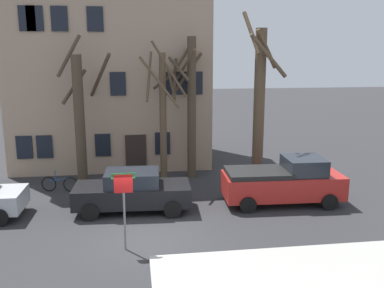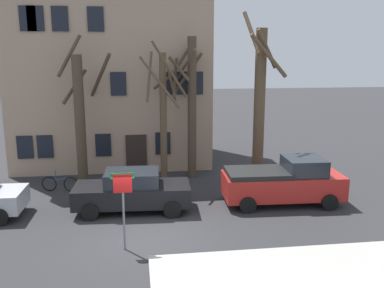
# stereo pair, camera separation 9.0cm
# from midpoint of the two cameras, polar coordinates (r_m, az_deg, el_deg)

# --- Properties ---
(ground_plane) EXTENTS (120.00, 120.00, 0.00)m
(ground_plane) POSITION_cam_midpoint_polar(r_m,az_deg,el_deg) (15.26, -5.87, -12.61)
(ground_plane) COLOR #2D2D30
(building_main) EXTENTS (11.32, 6.75, 11.71)m
(building_main) POSITION_cam_midpoint_polar(r_m,az_deg,el_deg) (25.42, -10.64, 11.10)
(building_main) COLOR tan
(building_main) RESTS_ON ground_plane
(tree_bare_near) EXTENTS (2.67, 2.22, 7.24)m
(tree_bare_near) POSITION_cam_midpoint_polar(r_m,az_deg,el_deg) (21.22, -14.67, 3.85)
(tree_bare_near) COLOR #4C3D2D
(tree_bare_near) RESTS_ON ground_plane
(tree_bare_mid) EXTENTS (2.71, 2.70, 6.94)m
(tree_bare_mid) POSITION_cam_midpoint_polar(r_m,az_deg,el_deg) (20.87, -3.66, 4.63)
(tree_bare_mid) COLOR brown
(tree_bare_mid) RESTS_ON ground_plane
(tree_bare_far) EXTENTS (2.65, 3.13, 7.16)m
(tree_bare_far) POSITION_cam_midpoint_polar(r_m,az_deg,el_deg) (21.57, -0.17, 5.61)
(tree_bare_far) COLOR #4C3D2D
(tree_bare_far) RESTS_ON ground_plane
(tree_bare_end) EXTENTS (1.94, 1.51, 8.27)m
(tree_bare_end) POSITION_cam_midpoint_polar(r_m,az_deg,el_deg) (20.79, 9.22, 5.62)
(tree_bare_end) COLOR brown
(tree_bare_end) RESTS_ON ground_plane
(car_black_sedan) EXTENTS (4.78, 2.25, 1.69)m
(car_black_sedan) POSITION_cam_midpoint_polar(r_m,az_deg,el_deg) (17.56, -7.89, -6.28)
(car_black_sedan) COLOR black
(car_black_sedan) RESTS_ON ground_plane
(pickup_truck_red) EXTENTS (5.11, 2.34, 2.01)m
(pickup_truck_red) POSITION_cam_midpoint_polar(r_m,az_deg,el_deg) (18.62, 12.38, -4.98)
(pickup_truck_red) COLOR #AD231E
(pickup_truck_red) RESTS_ON ground_plane
(street_sign_pole) EXTENTS (0.76, 0.07, 2.62)m
(street_sign_pole) POSITION_cam_midpoint_polar(r_m,az_deg,el_deg) (13.91, -9.09, -7.01)
(street_sign_pole) COLOR slate
(street_sign_pole) RESTS_ON ground_plane
(bicycle_leaning) EXTENTS (1.73, 0.39, 1.03)m
(bicycle_leaning) POSITION_cam_midpoint_polar(r_m,az_deg,el_deg) (20.81, -17.23, -5.14)
(bicycle_leaning) COLOR black
(bicycle_leaning) RESTS_ON ground_plane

